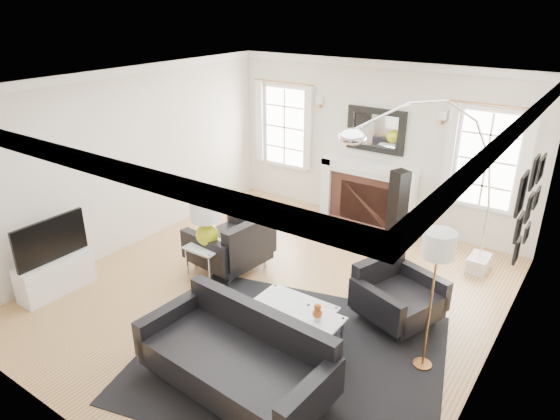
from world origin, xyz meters
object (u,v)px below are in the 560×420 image
Objects in this scene: sofa at (239,358)px; coffee_table at (284,316)px; armchair_right at (395,296)px; gourd_lamp at (206,219)px; armchair_left at (233,246)px; arc_floor_lamp at (423,182)px; fireplace at (367,194)px.

sofa is 2.20× the size of coffee_table.
gourd_lamp reaches higher than armchair_right.
sofa is at bearing -48.81° from armchair_left.
arc_floor_lamp is (2.22, 1.41, 1.02)m from armchair_left.
fireplace is 1.48× the size of armchair_right.
fireplace is 2.50× the size of gourd_lamp.
armchair_left is at bearing -107.70° from fireplace.
arc_floor_lamp is at bearing 79.28° from sofa.
arc_floor_lamp is (0.62, 2.41, 1.03)m from coffee_table.
armchair_left is (-0.85, -2.66, -0.15)m from fireplace.
gourd_lamp reaches higher than fireplace.
armchair_right is at bearing 67.15° from sofa.
sofa is 2.16m from armchair_right.
coffee_table is at bearing -18.81° from gourd_lamp.
sofa is 2.43m from armchair_left.
fireplace is 3.73m from coffee_table.
arc_floor_lamp is at bearing 75.50° from coffee_table.
gourd_lamp reaches higher than coffee_table.
sofa reaches higher than coffee_table.
sofa is (0.75, -4.49, -0.18)m from fireplace.
coffee_table is 2.69m from arc_floor_lamp.
fireplace is at bearing 122.63° from armchair_right.
coffee_table is (0.74, -3.65, -0.15)m from fireplace.
armchair_left is 2.45m from armchair_right.
fireplace is 2.05m from arc_floor_lamp.
armchair_left reaches higher than coffee_table.
gourd_lamp is (-0.94, -3.08, 0.41)m from fireplace.
armchair_right is at bearing 3.85° from armchair_left.
armchair_right is (2.44, 0.16, -0.04)m from armchair_left.
coffee_table is (-0.85, -1.16, 0.04)m from armchair_right.
armchair_left is 1.88m from coffee_table.
coffee_table is at bearing -104.50° from arc_floor_lamp.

